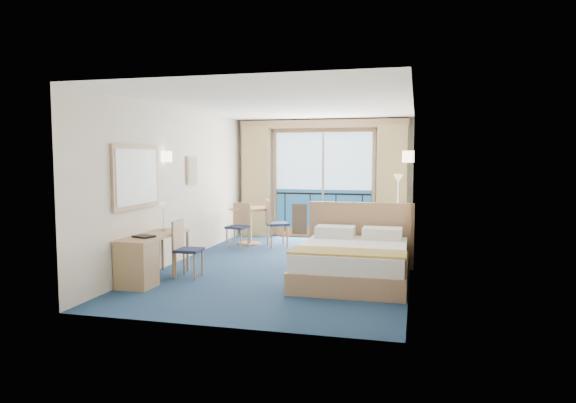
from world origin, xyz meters
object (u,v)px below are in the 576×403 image
Objects in this scene: floor_lamp at (398,192)px; desk_chair at (184,245)px; nightstand at (397,249)px; table_chair_b at (239,223)px; round_table at (250,216)px; desk at (141,260)px; table_chair_a at (273,220)px; armchair at (379,231)px; bed at (354,260)px.

floor_lamp reaches higher than desk_chair.
nightstand is 0.59× the size of table_chair_b.
nightstand is 3.42m from round_table.
desk is 3.73m from table_chair_a.
round_table reaches higher than desk.
armchair is at bearing -122.30° from floor_lamp.
armchair is at bearing 49.68° from desk.
table_chair_b reaches higher than round_table.
bed is at bearing -114.70° from nightstand.
floor_lamp is at bearing -148.61° from armchair.
desk is 1.69× the size of round_table.
table_chair_b is (-3.16, 0.89, 0.25)m from nightstand.
round_table is 0.89× the size of table_chair_a.
table_chair_a is (-1.96, 2.54, 0.24)m from bed.
desk reaches higher than nightstand.
table_chair_a is at bearing 127.66° from bed.
armchair is at bearing -1.44° from round_table.
round_table is (0.40, 3.73, 0.21)m from desk.
round_table is (-3.11, 1.39, 0.32)m from nightstand.
bed is at bearing -31.19° from table_chair_b.
armchair is at bearing 18.01° from table_chair_b.
desk is 0.75m from desk_chair.
desk_chair is (-3.08, -3.56, -0.63)m from floor_lamp.
floor_lamp reaches higher than round_table.
table_chair_a is (0.56, -0.13, -0.04)m from round_table.
bed is 1.41m from nightstand.
floor_lamp is at bearing 91.90° from nightstand.
bed is 3.11m from desk.
bed is 2.26× the size of table_chair_b.
round_table is at bearing 46.66° from table_chair_a.
bed is 3.37m from table_chair_b.
armchair is 4.08m from desk_chair.
desk is 3.25m from table_chair_b.
round_table is at bearing -2.07° from desk_chair.
desk_chair is (-2.74, -3.02, 0.12)m from armchair.
desk is at bearing 23.37° from armchair.
armchair is 0.55× the size of floor_lamp.
floor_lamp is 1.70× the size of desk_chair.
table_chair_b is at bearing -95.28° from round_table.
desk_chair is 0.96× the size of table_chair_b.
round_table is at bearing 93.72° from table_chair_b.
round_table is (-3.05, -0.47, -0.54)m from floor_lamp.
bed is 2.59m from desk_chair.
floor_lamp is (0.53, 3.15, 0.82)m from bed.
armchair is 2.15m from table_chair_a.
desk is at bearing 148.36° from desk_chair.
desk_chair is 3.01m from table_chair_a.
nightstand is 3.57m from desk_chair.
table_chair_a reaches higher than desk.
nightstand is 4.22m from desk.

